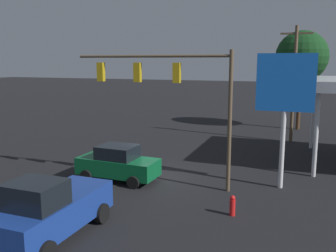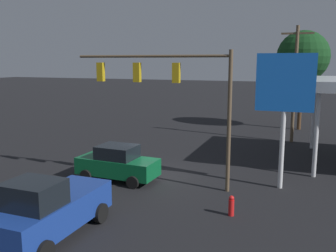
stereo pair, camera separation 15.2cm
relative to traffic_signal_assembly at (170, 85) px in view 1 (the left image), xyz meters
The scene contains 8 objects.
ground_plane 5.50m from the traffic_signal_assembly, 45.25° to the right, with size 200.00×200.00×0.00m, color black.
traffic_signal_assembly is the anchor object (origin of this frame).
utility_pole 14.30m from the traffic_signal_assembly, 113.61° to the right, with size 2.40×0.26×9.09m.
price_sign 5.72m from the traffic_signal_assembly, 165.97° to the right, with size 2.81×0.27×6.80m.
sedan_waiting 5.15m from the traffic_signal_assembly, ahead, with size 4.50×2.26×1.93m.
pickup_parked 8.57m from the traffic_signal_assembly, 74.29° to the left, with size 2.38×5.26×2.40m.
street_tree 20.18m from the traffic_signal_assembly, 107.88° to the right, with size 4.74×4.74×9.18m.
fire_hydrant 6.80m from the traffic_signal_assembly, 142.47° to the left, with size 0.24×0.24×0.88m.
Camera 1 is at (-7.51, 19.14, 6.45)m, focal length 40.00 mm.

